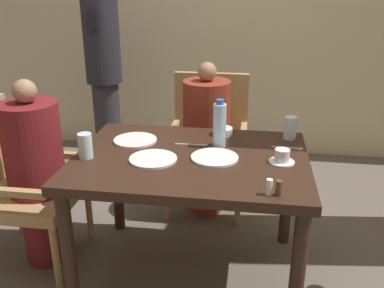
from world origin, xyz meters
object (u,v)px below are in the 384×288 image
at_px(teacup_with_saucer, 282,157).
at_px(plate_dessert_center, 135,140).
at_px(chair_left_side, 14,180).
at_px(standing_host, 104,68).
at_px(glass_tall_near, 290,128).
at_px(glass_tall_mid, 85,146).
at_px(diner_in_far_chair, 206,138).
at_px(diner_in_left_chair, 37,173).
at_px(plate_main_right, 215,157).
at_px(chair_far_side, 209,137).
at_px(plate_main_left, 153,159).
at_px(bowl_small, 223,131).
at_px(water_bottle, 219,125).

bearing_deg(teacup_with_saucer, plate_dessert_center, 167.11).
height_order(chair_left_side, standing_host, standing_host).
relative_size(standing_host, glass_tall_near, 12.87).
relative_size(teacup_with_saucer, glass_tall_mid, 0.99).
relative_size(diner_in_far_chair, glass_tall_near, 8.26).
relative_size(diner_in_left_chair, standing_host, 0.65).
bearing_deg(plate_main_right, standing_host, 128.68).
relative_size(chair_far_side, plate_dessert_center, 3.86).
bearing_deg(diner_in_left_chair, standing_host, 91.08).
height_order(plate_main_right, plate_dessert_center, same).
relative_size(diner_in_left_chair, plate_main_right, 4.50).
bearing_deg(plate_main_left, bowl_small, 52.96).
xyz_separation_m(diner_in_left_chair, glass_tall_near, (1.41, 0.34, 0.22)).
xyz_separation_m(chair_far_side, bowl_small, (0.14, -0.52, 0.24)).
distance_m(glass_tall_near, glass_tall_mid, 1.15).
xyz_separation_m(plate_main_left, bowl_small, (0.32, 0.43, 0.02)).
xyz_separation_m(chair_left_side, plate_dessert_center, (0.68, 0.17, 0.22)).
xyz_separation_m(teacup_with_saucer, bowl_small, (-0.33, 0.36, -0.01)).
xyz_separation_m(standing_host, teacup_with_saucer, (1.37, -1.29, -0.15)).
xyz_separation_m(diner_in_left_chair, bowl_small, (1.02, 0.35, 0.18)).
bearing_deg(water_bottle, diner_in_far_chair, 103.45).
bearing_deg(plate_main_left, chair_left_side, 174.62).
distance_m(chair_left_side, plate_main_right, 1.18).
xyz_separation_m(plate_main_left, glass_tall_near, (0.71, 0.42, 0.06)).
distance_m(plate_main_left, glass_tall_near, 0.82).
bearing_deg(diner_in_far_chair, standing_host, 148.61).
bearing_deg(teacup_with_saucer, standing_host, 136.74).
bearing_deg(plate_dessert_center, glass_tall_near, 10.96).
height_order(diner_in_left_chair, plate_main_right, diner_in_left_chair).
height_order(plate_main_right, glass_tall_near, glass_tall_near).
xyz_separation_m(plate_dessert_center, glass_tall_mid, (-0.19, -0.27, 0.06)).
bearing_deg(bowl_small, plate_dessert_center, -159.80).
distance_m(chair_left_side, bowl_small, 1.24).
bearing_deg(glass_tall_mid, water_bottle, 21.43).
distance_m(standing_host, plate_main_right, 1.66).
relative_size(standing_host, glass_tall_mid, 12.87).
xyz_separation_m(chair_left_side, diner_in_left_chair, (0.15, 0.00, 0.06)).
xyz_separation_m(chair_left_side, glass_tall_near, (1.56, 0.34, 0.28)).
xyz_separation_m(diner_in_far_chair, standing_host, (-0.90, 0.55, 0.35)).
bearing_deg(teacup_with_saucer, plate_main_right, 179.78).
height_order(standing_host, plate_dessert_center, standing_host).
distance_m(diner_in_far_chair, plate_main_right, 0.77).
relative_size(plate_main_right, glass_tall_near, 1.87).
bearing_deg(plate_dessert_center, water_bottle, -0.82).
bearing_deg(water_bottle, chair_left_side, -172.07).
relative_size(chair_far_side, water_bottle, 3.57).
height_order(diner_in_far_chair, glass_tall_near, diner_in_far_chair).
distance_m(standing_host, glass_tall_mid, 1.43).
xyz_separation_m(standing_host, plate_dessert_center, (0.56, -1.10, -0.18)).
bearing_deg(chair_far_side, plate_dessert_center, -116.22).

